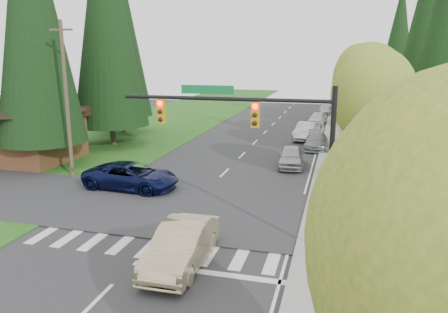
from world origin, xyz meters
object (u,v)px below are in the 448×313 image
at_px(suv_navy, 131,176).
at_px(parked_car_b, 316,141).
at_px(parked_car_a, 291,157).
at_px(parked_car_c, 306,131).
at_px(parked_car_d, 318,118).
at_px(parked_car_e, 326,110).
at_px(sedan_champagne, 182,245).

xyz_separation_m(suv_navy, parked_car_b, (10.06, 14.49, -0.12)).
height_order(parked_car_a, parked_car_c, parked_car_c).
xyz_separation_m(parked_car_d, parked_car_e, (0.62, 8.77, -0.10)).
relative_size(suv_navy, parked_car_c, 1.18).
relative_size(sedan_champagne, suv_navy, 0.87).
relative_size(parked_car_b, parked_car_e, 1.08).
relative_size(parked_car_a, parked_car_b, 0.94).
xyz_separation_m(parked_car_b, parked_car_e, (0.00, 22.18, -0.05)).
height_order(sedan_champagne, parked_car_d, sedan_champagne).
bearing_deg(parked_car_b, parked_car_d, 91.00).
bearing_deg(sedan_champagne, parked_car_a, 81.01).
xyz_separation_m(parked_car_a, parked_car_c, (0.24, 10.64, 0.06)).
height_order(parked_car_c, parked_car_d, parked_car_c).
bearing_deg(parked_car_a, parked_car_d, 82.20).
bearing_deg(sedan_champagne, parked_car_b, 79.94).
relative_size(sedan_champagne, parked_car_b, 1.07).
relative_size(parked_car_c, parked_car_e, 1.13).
bearing_deg(parked_car_d, suv_navy, -101.78).
xyz_separation_m(parked_car_c, parked_car_d, (0.54, 9.43, -0.07)).
height_order(sedan_champagne, parked_car_a, sedan_champagne).
bearing_deg(parked_car_b, parked_car_e, 88.35).
bearing_deg(parked_car_a, sedan_champagne, -103.77).
distance_m(parked_car_b, parked_car_c, 4.15).
distance_m(sedan_champagne, suv_navy, 10.51).
height_order(suv_navy, parked_car_e, suv_navy).
relative_size(parked_car_c, parked_car_d, 1.14).
xyz_separation_m(parked_car_b, parked_car_c, (-1.16, 3.98, 0.13)).
distance_m(parked_car_a, parked_car_d, 20.09).
bearing_deg(suv_navy, sedan_champagne, -139.32).
height_order(sedan_champagne, parked_car_b, sedan_champagne).
xyz_separation_m(parked_car_a, parked_car_e, (1.40, 28.84, -0.12)).
distance_m(parked_car_c, parked_car_d, 9.44).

